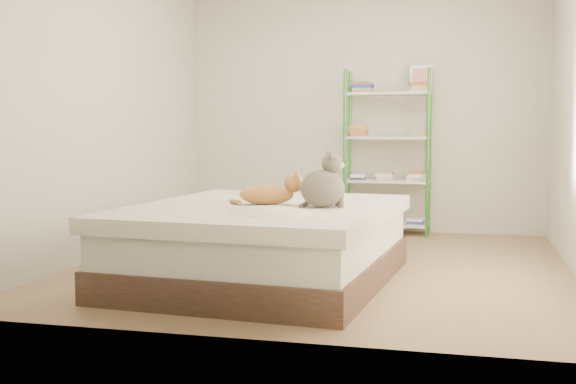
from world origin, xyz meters
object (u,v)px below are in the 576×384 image
(bed, at_px, (264,243))
(orange_cat, at_px, (267,192))
(shelf_unit, at_px, (388,158))
(white_bin, at_px, (242,214))
(cardboard_box, at_px, (368,231))
(grey_cat, at_px, (323,180))

(bed, xyz_separation_m, orange_cat, (0.02, -0.00, 0.37))
(shelf_unit, relative_size, white_bin, 4.64)
(bed, height_order, shelf_unit, shelf_unit)
(cardboard_box, bearing_deg, white_bin, 173.72)
(orange_cat, distance_m, grey_cat, 0.44)
(orange_cat, relative_size, grey_cat, 1.22)
(white_bin, bearing_deg, shelf_unit, 4.64)
(shelf_unit, xyz_separation_m, white_bin, (-1.55, -0.13, -0.62))
(bed, bearing_deg, orange_cat, 2.92)
(shelf_unit, relative_size, cardboard_box, 2.77)
(bed, relative_size, orange_cat, 5.00)
(bed, distance_m, cardboard_box, 1.63)
(bed, distance_m, white_bin, 2.63)
(bed, bearing_deg, cardboard_box, 75.15)
(shelf_unit, distance_m, cardboard_box, 1.22)
(orange_cat, xyz_separation_m, white_bin, (-0.96, 2.46, -0.47))
(grey_cat, distance_m, white_bin, 2.94)
(orange_cat, relative_size, white_bin, 1.22)
(orange_cat, distance_m, white_bin, 2.68)
(grey_cat, height_order, cardboard_box, grey_cat)
(cardboard_box, relative_size, white_bin, 1.67)
(bed, relative_size, white_bin, 6.12)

